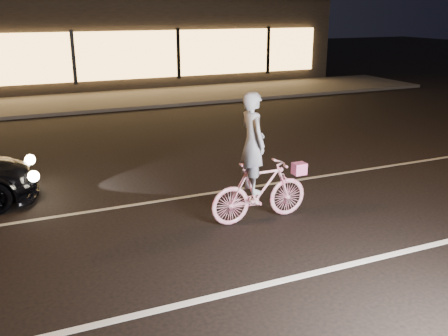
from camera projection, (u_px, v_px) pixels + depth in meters
name	position (u px, v px, depth m)	size (l,w,h in m)	color
ground	(208.00, 242.00, 7.90)	(90.00, 90.00, 0.00)	black
lane_stripe_near	(250.00, 288.00, 6.59)	(60.00, 0.12, 0.01)	silver
lane_stripe_far	(170.00, 199.00, 9.64)	(60.00, 0.10, 0.01)	gray
sidewalk	(83.00, 102.00, 19.23)	(30.00, 4.00, 0.12)	#383533
storefront	(61.00, 38.00, 23.80)	(25.40, 8.42, 4.20)	black
cyclist	(258.00, 177.00, 8.46)	(1.80, 0.62, 2.26)	#DC2C63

